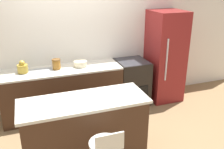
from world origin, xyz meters
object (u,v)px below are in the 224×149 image
Objects in this scene: refrigerator at (165,56)px; mixing_bowl at (80,64)px; oven_range at (132,82)px; kettle at (23,68)px.

refrigerator is 7.70× the size of mixing_bowl.
mixing_bowl is (-1.75, 0.06, 0.02)m from refrigerator.
refrigerator reaches higher than oven_range.
mixing_bowl is (1.01, 0.00, -0.04)m from kettle.
refrigerator is 2.76m from kettle.
mixing_bowl is at bearing 0.00° from kettle.
kettle is 0.92× the size of mixing_bowl.
oven_range is 0.86m from refrigerator.
oven_range is at bearing -1.01° from kettle.
kettle is (-2.76, 0.06, 0.06)m from refrigerator.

